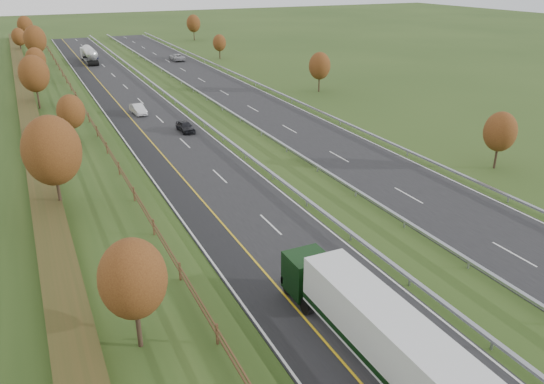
{
  "coord_description": "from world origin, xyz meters",
  "views": [
    {
      "loc": [
        -15.19,
        -11.98,
        19.32
      ],
      "look_at": [
        2.07,
        24.47,
        2.2
      ],
      "focal_mm": 35.0,
      "sensor_mm": 36.0,
      "label": 1
    }
  ],
  "objects_px": {
    "road_tanker": "(89,54)",
    "car_dark_near": "(185,126)",
    "box_lorry": "(376,331)",
    "car_small_far": "(92,55)",
    "car_oncoming": "(177,57)",
    "car_silver_mid": "(138,109)"
  },
  "relations": [
    {
      "from": "road_tanker",
      "to": "car_small_far",
      "type": "relative_size",
      "value": 2.53
    },
    {
      "from": "box_lorry",
      "to": "car_dark_near",
      "type": "relative_size",
      "value": 4.13
    },
    {
      "from": "car_oncoming",
      "to": "box_lorry",
      "type": "bearing_deg",
      "value": 78.45
    },
    {
      "from": "road_tanker",
      "to": "car_dark_near",
      "type": "xyz_separation_m",
      "value": [
        3.42,
        -60.71,
        -1.15
      ]
    },
    {
      "from": "road_tanker",
      "to": "car_small_far",
      "type": "distance_m",
      "value": 6.07
    },
    {
      "from": "box_lorry",
      "to": "car_small_far",
      "type": "relative_size",
      "value": 3.67
    },
    {
      "from": "road_tanker",
      "to": "car_silver_mid",
      "type": "bearing_deg",
      "value": -90.1
    },
    {
      "from": "box_lorry",
      "to": "car_small_far",
      "type": "bearing_deg",
      "value": 89.18
    },
    {
      "from": "car_dark_near",
      "to": "road_tanker",
      "type": "bearing_deg",
      "value": 90.7
    },
    {
      "from": "car_silver_mid",
      "to": "car_small_far",
      "type": "bearing_deg",
      "value": 84.04
    },
    {
      "from": "car_dark_near",
      "to": "car_silver_mid",
      "type": "distance_m",
      "value": 11.88
    },
    {
      "from": "car_silver_mid",
      "to": "car_small_far",
      "type": "height_order",
      "value": "car_silver_mid"
    },
    {
      "from": "car_oncoming",
      "to": "car_small_far",
      "type": "bearing_deg",
      "value": -35.72
    },
    {
      "from": "box_lorry",
      "to": "car_silver_mid",
      "type": "height_order",
      "value": "box_lorry"
    },
    {
      "from": "car_silver_mid",
      "to": "car_oncoming",
      "type": "distance_m",
      "value": 47.28
    },
    {
      "from": "car_silver_mid",
      "to": "car_dark_near",
      "type": "bearing_deg",
      "value": -77.38
    },
    {
      "from": "car_silver_mid",
      "to": "car_small_far",
      "type": "relative_size",
      "value": 0.96
    },
    {
      "from": "car_small_far",
      "to": "car_dark_near",
      "type": "bearing_deg",
      "value": -95.17
    },
    {
      "from": "box_lorry",
      "to": "car_small_far",
      "type": "distance_m",
      "value": 112.63
    },
    {
      "from": "box_lorry",
      "to": "road_tanker",
      "type": "distance_m",
      "value": 106.79
    },
    {
      "from": "car_small_far",
      "to": "car_oncoming",
      "type": "bearing_deg",
      "value": -41.49
    },
    {
      "from": "road_tanker",
      "to": "car_oncoming",
      "type": "height_order",
      "value": "road_tanker"
    }
  ]
}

